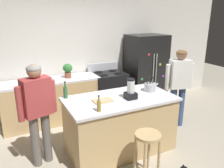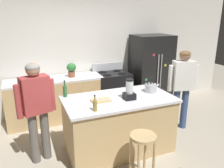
# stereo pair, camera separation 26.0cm
# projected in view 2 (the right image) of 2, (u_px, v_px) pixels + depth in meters

# --- Properties ---
(ground_plane) EXTENTS (14.00, 14.00, 0.00)m
(ground_plane) POSITION_uv_depth(u_px,v_px,m) (119.00, 148.00, 3.92)
(ground_plane) COLOR #B2A893
(back_wall) EXTENTS (8.00, 0.10, 2.70)m
(back_wall) POSITION_uv_depth(u_px,v_px,m) (85.00, 54.00, 5.24)
(back_wall) COLOR silver
(back_wall) RESTS_ON ground_plane
(kitchen_island) EXTENTS (1.78, 0.95, 0.94)m
(kitchen_island) POSITION_uv_depth(u_px,v_px,m) (119.00, 124.00, 3.78)
(kitchen_island) COLOR tan
(kitchen_island) RESTS_ON ground_plane
(back_counter_run) EXTENTS (2.00, 0.64, 0.94)m
(back_counter_run) POSITION_uv_depth(u_px,v_px,m) (56.00, 100.00, 4.86)
(back_counter_run) COLOR tan
(back_counter_run) RESTS_ON ground_plane
(refrigerator) EXTENTS (0.90, 0.73, 1.76)m
(refrigerator) POSITION_uv_depth(u_px,v_px,m) (151.00, 72.00, 5.53)
(refrigerator) COLOR black
(refrigerator) RESTS_ON ground_plane
(stove_range) EXTENTS (0.76, 0.65, 1.12)m
(stove_range) POSITION_uv_depth(u_px,v_px,m) (112.00, 92.00, 5.31)
(stove_range) COLOR black
(stove_range) RESTS_ON ground_plane
(person_by_island_left) EXTENTS (0.59, 0.32, 1.58)m
(person_by_island_left) POSITION_uv_depth(u_px,v_px,m) (36.00, 104.00, 3.36)
(person_by_island_left) COLOR #66605B
(person_by_island_left) RESTS_ON ground_plane
(person_by_sink_right) EXTENTS (0.59, 0.32, 1.59)m
(person_by_sink_right) POSITION_uv_depth(u_px,v_px,m) (182.00, 83.00, 4.37)
(person_by_sink_right) COLOR #384C7A
(person_by_sink_right) RESTS_ON ground_plane
(bar_stool) EXTENTS (0.36, 0.36, 0.70)m
(bar_stool) POSITION_uv_depth(u_px,v_px,m) (142.00, 146.00, 3.05)
(bar_stool) COLOR tan
(bar_stool) RESTS_ON ground_plane
(potted_plant) EXTENTS (0.20, 0.20, 0.30)m
(potted_plant) POSITION_uv_depth(u_px,v_px,m) (71.00, 69.00, 4.81)
(potted_plant) COLOR brown
(potted_plant) RESTS_ON back_counter_run
(blender_appliance) EXTENTS (0.17, 0.17, 0.33)m
(blender_appliance) POSITION_uv_depth(u_px,v_px,m) (129.00, 91.00, 3.56)
(blender_appliance) COLOR black
(blender_appliance) RESTS_ON kitchen_island
(bottle_olive_oil) EXTENTS (0.07, 0.07, 0.28)m
(bottle_olive_oil) POSITION_uv_depth(u_px,v_px,m) (65.00, 91.00, 3.67)
(bottle_olive_oil) COLOR #2D6638
(bottle_olive_oil) RESTS_ON kitchen_island
(bottle_vinegar) EXTENTS (0.06, 0.06, 0.24)m
(bottle_vinegar) POSITION_uv_depth(u_px,v_px,m) (95.00, 105.00, 3.14)
(bottle_vinegar) COLOR olive
(bottle_vinegar) RESTS_ON kitchen_island
(tea_kettle) EXTENTS (0.28, 0.20, 0.27)m
(tea_kettle) POSITION_uv_depth(u_px,v_px,m) (151.00, 88.00, 3.91)
(tea_kettle) COLOR #B7BABF
(tea_kettle) RESTS_ON kitchen_island
(cutting_board) EXTENTS (0.30, 0.20, 0.02)m
(cutting_board) POSITION_uv_depth(u_px,v_px,m) (101.00, 100.00, 3.52)
(cutting_board) COLOR tan
(cutting_board) RESTS_ON kitchen_island
(chef_knife) EXTENTS (0.22, 0.11, 0.01)m
(chef_knife) POSITION_uv_depth(u_px,v_px,m) (102.00, 99.00, 3.52)
(chef_knife) COLOR #B7BABF
(chef_knife) RESTS_ON cutting_board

